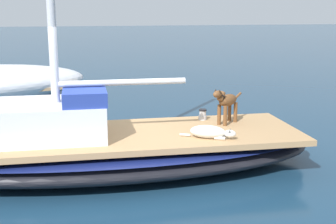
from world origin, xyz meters
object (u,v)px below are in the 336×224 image
sailboat_main (112,152)px  dog_brown (226,102)px  dog_white (210,132)px  deck_winch (203,115)px

sailboat_main → dog_brown: size_ratio=9.41×
dog_white → sailboat_main: bearing=70.7°
sailboat_main → dog_white: size_ratio=8.08×
deck_winch → dog_white: bearing=170.5°
dog_brown → dog_white: 1.09m
dog_brown → dog_white: (-0.89, 0.56, -0.32)m
dog_white → deck_winch: dog_white is taller
sailboat_main → dog_brown: dog_brown is taller
sailboat_main → deck_winch: 2.00m
sailboat_main → deck_winch: deck_winch is taller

